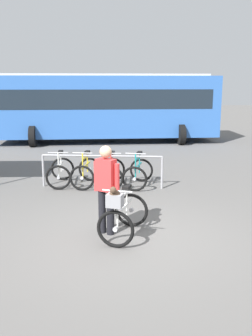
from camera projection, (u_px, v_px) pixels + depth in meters
name	position (u px, v px, depth m)	size (l,w,h in m)	color
ground_plane	(129.00, 237.00, 6.92)	(80.00, 80.00, 0.00)	#605E5B
bike_rack_rail	(102.00, 163.00, 10.04)	(3.20, 0.32, 0.88)	#99999E
racked_bike_white	(61.00, 172.00, 10.36)	(0.71, 1.14, 0.98)	black
racked_bike_yellow	(86.00, 172.00, 10.31)	(0.79, 1.18, 0.97)	black
racked_bike_red	(112.00, 173.00, 10.26)	(0.71, 1.13, 0.97)	black
racked_bike_teal	(138.00, 173.00, 10.21)	(0.89, 1.23, 0.98)	black
featured_bicycle	(122.00, 213.00, 6.74)	(0.94, 1.25, 1.09)	black
person_with_featured_bike	(106.00, 186.00, 6.91)	(0.47, 0.35, 1.64)	black
bus_distant	(107.00, 104.00, 17.67)	(10.16, 3.91, 3.08)	#3366B7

